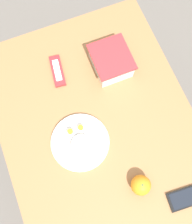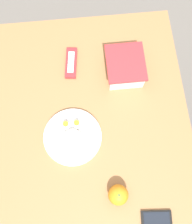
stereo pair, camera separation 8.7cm
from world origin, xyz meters
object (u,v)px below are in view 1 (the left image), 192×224
at_px(cell_phone, 183,199).
at_px(rice_plate, 80,143).
at_px(candy_bar, 57,71).
at_px(food_container, 111,62).
at_px(orange_fruit, 141,185).

bearing_deg(cell_phone, rice_plate, -139.73).
bearing_deg(rice_plate, cell_phone, 40.27).
bearing_deg(candy_bar, rice_plate, -2.93).
height_order(food_container, candy_bar, food_container).
relative_size(orange_fruit, cell_phone, 0.64).
distance_m(food_container, orange_fruit, 0.55).
bearing_deg(rice_plate, orange_fruit, 33.28).
distance_m(orange_fruit, cell_phone, 0.18).
relative_size(orange_fruit, candy_bar, 0.51).
height_order(orange_fruit, rice_plate, orange_fruit).
bearing_deg(rice_plate, candy_bar, 177.07).
bearing_deg(orange_fruit, rice_plate, -146.72).
height_order(food_container, orange_fruit, food_container).
height_order(orange_fruit, candy_bar, orange_fruit).
distance_m(rice_plate, cell_phone, 0.47).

